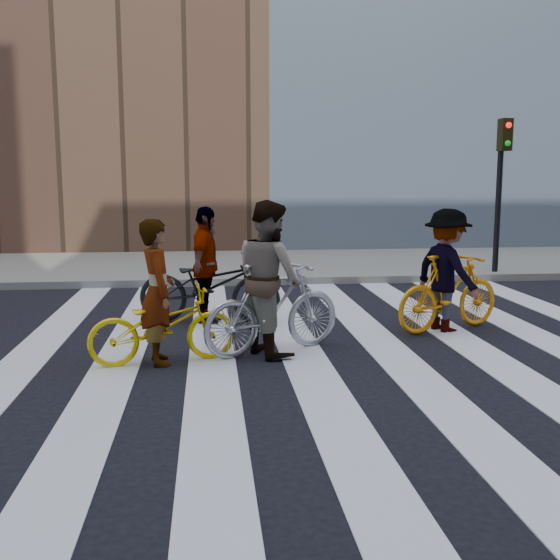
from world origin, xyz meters
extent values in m
plane|color=black|center=(0.00, 0.00, 0.00)|extent=(100.00, 100.00, 0.00)
cube|color=gray|center=(0.00, 7.50, 0.07)|extent=(100.00, 5.00, 0.15)
cube|color=white|center=(-3.85, 0.00, 0.01)|extent=(0.55, 10.00, 0.01)
cube|color=white|center=(-2.75, 0.00, 0.01)|extent=(0.55, 10.00, 0.01)
cube|color=white|center=(-1.65, 0.00, 0.01)|extent=(0.55, 10.00, 0.01)
cube|color=white|center=(-0.55, 0.00, 0.01)|extent=(0.55, 10.00, 0.01)
cube|color=white|center=(0.55, 0.00, 0.01)|extent=(0.55, 10.00, 0.01)
cube|color=white|center=(1.65, 0.00, 0.01)|extent=(0.55, 10.00, 0.01)
cube|color=white|center=(2.75, 0.00, 0.01)|extent=(0.55, 10.00, 0.01)
cylinder|color=black|center=(4.40, 5.40, 1.60)|extent=(0.12, 0.12, 3.20)
cube|color=black|center=(4.40, 5.25, 3.00)|extent=(0.22, 0.28, 0.65)
sphere|color=red|center=(4.40, 5.10, 3.18)|extent=(0.12, 0.12, 0.12)
sphere|color=#0CCC26|center=(4.40, 5.10, 2.82)|extent=(0.12, 0.12, 0.12)
imported|color=yellow|center=(-2.21, -0.34, 0.45)|extent=(1.79, 0.95, 0.90)
imported|color=#B8B9C3|center=(-0.89, -0.04, 0.57)|extent=(1.93, 1.27, 1.13)
imported|color=orange|center=(1.68, 0.87, 0.54)|extent=(1.87, 1.18, 1.09)
imported|color=black|center=(-1.67, 1.76, 0.56)|extent=(2.23, 1.18, 1.11)
imported|color=slate|center=(-2.26, -0.34, 0.84)|extent=(0.53, 0.69, 1.68)
imported|color=slate|center=(-0.94, -0.04, 0.94)|extent=(1.03, 1.13, 1.88)
imported|color=slate|center=(1.63, 0.87, 0.86)|extent=(1.02, 1.27, 1.72)
imported|color=slate|center=(-1.72, 1.76, 0.86)|extent=(0.63, 1.08, 1.73)
camera|label=1|loc=(-1.66, -7.84, 2.15)|focal=42.00mm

